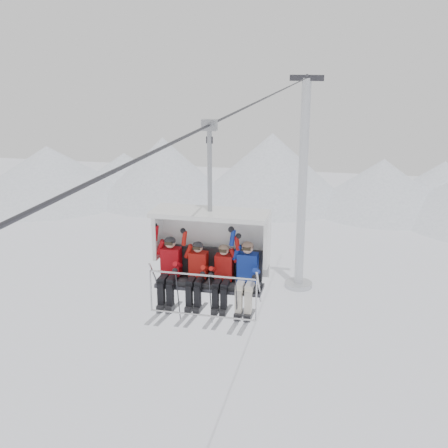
% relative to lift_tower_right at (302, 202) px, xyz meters
% --- Properties ---
extents(ridgeline, '(72.00, 21.00, 7.00)m').
position_rel_lift_tower_right_xyz_m(ridgeline, '(-1.58, 20.05, -2.94)').
color(ridgeline, white).
rests_on(ridgeline, ground).
extents(lift_tower_right, '(2.00, 1.80, 13.48)m').
position_rel_lift_tower_right_xyz_m(lift_tower_right, '(0.00, 0.00, 0.00)').
color(lift_tower_right, silver).
rests_on(lift_tower_right, ground).
extents(haul_cable, '(0.06, 50.00, 0.06)m').
position_rel_lift_tower_right_xyz_m(haul_cable, '(0.00, -22.00, 7.52)').
color(haul_cable, '#2F2F34').
rests_on(haul_cable, lift_tower_left).
extents(chairlift_carrier, '(2.47, 1.17, 3.98)m').
position_rel_lift_tower_right_xyz_m(chairlift_carrier, '(0.00, -23.19, 4.91)').
color(chairlift_carrier, black).
rests_on(chairlift_carrier, haul_cable).
extents(skier_far_left, '(0.42, 1.69, 1.65)m').
position_rel_lift_tower_right_xyz_m(skier_far_left, '(-0.87, -23.50, 4.44)').
color(skier_far_left, '#B20A12').
rests_on(skier_far_left, chairlift_carrier).
extents(skier_center_left, '(0.39, 1.69, 1.55)m').
position_rel_lift_tower_right_xyz_m(skier_center_left, '(-0.25, -23.51, 4.41)').
color(skier_center_left, '#B71610').
rests_on(skier_center_left, chairlift_carrier).
extents(skier_center_right, '(0.38, 1.69, 1.52)m').
position_rel_lift_tower_right_xyz_m(skier_center_right, '(0.32, -23.51, 4.40)').
color(skier_center_right, '#A4110E').
rests_on(skier_center_right, chairlift_carrier).
extents(skier_far_right, '(0.42, 1.69, 1.67)m').
position_rel_lift_tower_right_xyz_m(skier_far_right, '(0.83, -23.50, 4.44)').
color(skier_far_right, '#132D97').
rests_on(skier_far_right, chairlift_carrier).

